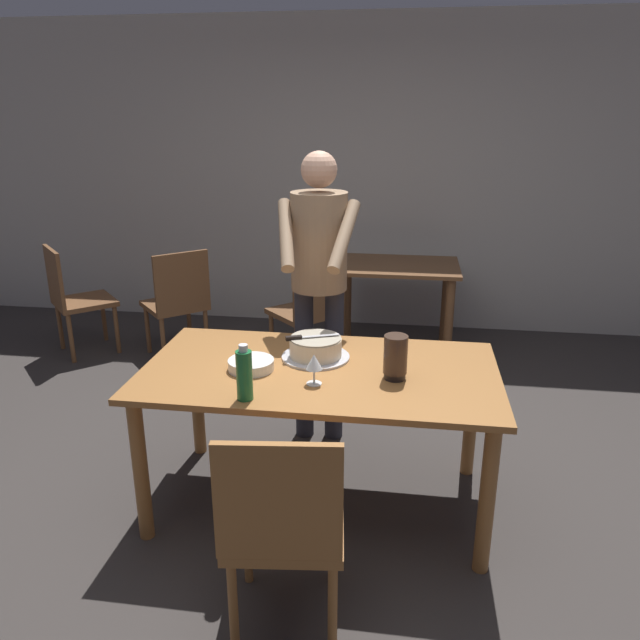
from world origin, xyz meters
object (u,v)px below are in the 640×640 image
at_px(chair_near_side, 284,524).
at_px(background_chair_0, 178,300).
at_px(main_dining_table, 320,388).
at_px(wine_glass_near, 314,363).
at_px(cake_knife, 301,337).
at_px(plate_stack, 251,365).
at_px(cake_on_platter, 316,348).
at_px(background_chair_1, 74,296).
at_px(background_chair_2, 309,307).
at_px(hurricane_lamp, 395,357).
at_px(water_bottle, 244,374).
at_px(background_table, 396,283).
at_px(person_cutting_cake, 319,268).

distance_m(chair_near_side, background_chair_0, 2.96).
distance_m(main_dining_table, wine_glass_near, 0.27).
relative_size(cake_knife, plate_stack, 1.18).
xyz_separation_m(cake_on_platter, plate_stack, (-0.28, -0.19, -0.03)).
bearing_deg(chair_near_side, plate_stack, 111.80).
height_order(wine_glass_near, background_chair_1, background_chair_1).
xyz_separation_m(background_chair_1, background_chair_2, (1.93, -0.02, 0.00)).
xyz_separation_m(cake_on_platter, background_chair_2, (-0.30, 1.61, -0.31)).
relative_size(background_chair_1, background_chair_2, 1.00).
bearing_deg(cake_knife, main_dining_table, -43.74).
bearing_deg(cake_on_platter, hurricane_lamp, -25.71).
bearing_deg(chair_near_side, background_chair_2, 97.32).
bearing_deg(water_bottle, plate_stack, 99.83).
bearing_deg(chair_near_side, background_table, 84.06).
relative_size(background_table, background_chair_0, 1.11).
relative_size(main_dining_table, hurricane_lamp, 8.10).
relative_size(cake_on_platter, plate_stack, 1.55).
height_order(background_chair_0, background_chair_2, same).
height_order(main_dining_table, cake_on_platter, cake_on_platter).
relative_size(cake_on_platter, wine_glass_near, 2.36).
bearing_deg(background_chair_2, main_dining_table, -78.88).
relative_size(main_dining_table, background_chair_2, 1.89).
xyz_separation_m(plate_stack, background_chair_1, (-1.95, 1.81, -0.28)).
distance_m(background_table, background_chair_1, 2.62).
relative_size(main_dining_table, cake_on_platter, 5.00).
bearing_deg(main_dining_table, cake_knife, 136.26).
xyz_separation_m(water_bottle, person_cutting_cake, (0.17, 1.05, 0.21)).
bearing_deg(background_chair_0, person_cutting_cake, -40.18).
bearing_deg(background_chair_0, background_chair_1, -178.81).
bearing_deg(water_bottle, main_dining_table, 54.00).
bearing_deg(person_cutting_cake, plate_stack, -106.63).
bearing_deg(background_chair_1, hurricane_lamp, -34.62).
relative_size(cake_knife, water_bottle, 1.04).
bearing_deg(background_chair_0, main_dining_table, -51.63).
height_order(cake_on_platter, plate_stack, cake_on_platter).
bearing_deg(background_table, person_cutting_cake, -105.01).
bearing_deg(water_bottle, background_chair_2, 91.95).
bearing_deg(water_bottle, background_table, 77.41).
height_order(chair_near_side, background_chair_1, same).
distance_m(main_dining_table, chair_near_side, 0.86).
distance_m(cake_on_platter, background_chair_2, 1.66).
xyz_separation_m(cake_knife, wine_glass_near, (0.11, -0.28, -0.01)).
bearing_deg(plate_stack, hurricane_lamp, -0.45).
relative_size(main_dining_table, water_bottle, 6.80).
height_order(chair_near_side, background_chair_0, same).
relative_size(hurricane_lamp, background_table, 0.21).
distance_m(main_dining_table, cake_knife, 0.26).
height_order(chair_near_side, background_table, chair_near_side).
relative_size(chair_near_side, background_table, 0.90).
height_order(person_cutting_cake, chair_near_side, person_cutting_cake).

